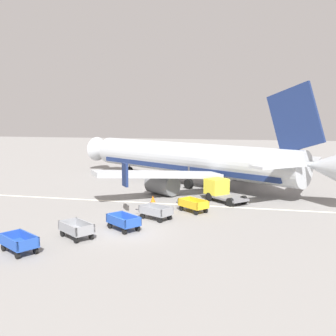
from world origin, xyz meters
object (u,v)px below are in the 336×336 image
Objects in this scene: airplane at (192,159)px; traffic_cone_near_plane at (153,199)px; baggage_cart_second_in_row at (76,229)px; baggage_cart_third_in_row at (123,222)px; baggage_cart_far_end at (193,205)px; baggage_cart_nearest at (19,243)px; service_truck_beside_carts at (220,190)px; baggage_cart_fourth_in_row at (156,212)px.

airplane is 55.11× the size of traffic_cone_near_plane.
traffic_cone_near_plane is at bearing 79.55° from baggage_cart_second_in_row.
baggage_cart_far_end is at bearing 57.50° from baggage_cart_third_in_row.
baggage_cart_second_in_row is at bearing -100.91° from airplane.
service_truck_beside_carts is at bearing 58.62° from baggage_cart_nearest.
airplane reaches higher than baggage_cart_far_end.
baggage_cart_nearest is 5.57× the size of traffic_cone_near_plane.
airplane reaches higher than baggage_cart_fourth_in_row.
baggage_cart_third_in_row is 0.73× the size of service_truck_beside_carts.
service_truck_beside_carts is (4.11, -8.08, -1.95)m from airplane.
baggage_cart_second_in_row is 0.74× the size of service_truck_beside_carts.
airplane is 19.57m from baggage_cart_third_in_row.
baggage_cart_nearest is 15.64m from traffic_cone_near_plane.
airplane reaches higher than traffic_cone_near_plane.
baggage_cart_fourth_in_row is at bearing 56.28° from baggage_cart_nearest.
baggage_cart_second_in_row is 7.04m from baggage_cart_fourth_in_row.
baggage_cart_second_in_row reaches higher than traffic_cone_near_plane.
baggage_cart_nearest is 1.06× the size of baggage_cart_far_end.
baggage_cart_third_in_row is 5.36× the size of traffic_cone_near_plane.
baggage_cart_third_in_row is (4.56, 5.81, 0.00)m from baggage_cart_nearest.
baggage_cart_fourth_in_row is at bearing -72.73° from traffic_cone_near_plane.
baggage_cart_third_in_row is at bearing 45.19° from baggage_cart_second_in_row.
baggage_cart_far_end is at bearing -79.91° from airplane.
baggage_cart_third_in_row is (-1.74, -19.34, -2.45)m from airplane.
service_truck_beside_carts is at bearing -63.05° from airplane.
baggage_cart_nearest is at bearing -123.72° from baggage_cart_fourth_in_row.
service_truck_beside_carts reaches higher than baggage_cart_far_end.
traffic_cone_near_plane is at bearing -101.44° from airplane.
baggage_cart_nearest and baggage_cart_fourth_in_row have the same top height.
baggage_cart_far_end is 5.26× the size of traffic_cone_near_plane.
baggage_cart_nearest is at bearing -105.80° from traffic_cone_near_plane.
baggage_cart_nearest and baggage_cart_third_in_row have the same top height.
baggage_cart_second_in_row is at bearing -121.18° from service_truck_beside_carts.
service_truck_beside_carts is (1.80, 4.90, 0.50)m from baggage_cart_far_end.
airplane is 10.29× the size of baggage_cart_third_in_row.
baggage_cart_far_end is (4.05, 6.36, 0.00)m from baggage_cart_third_in_row.
baggage_cart_second_in_row is at bearing 57.80° from baggage_cart_nearest.
baggage_cart_second_in_row is at bearing -126.39° from baggage_cart_far_end.
baggage_cart_nearest is (-6.30, -25.16, -2.45)m from airplane.
service_truck_beside_carts is at bearing 58.82° from baggage_cart_second_in_row.
baggage_cart_fourth_in_row is at bearing -90.74° from airplane.
baggage_cart_nearest is at bearing -125.29° from baggage_cart_far_end.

